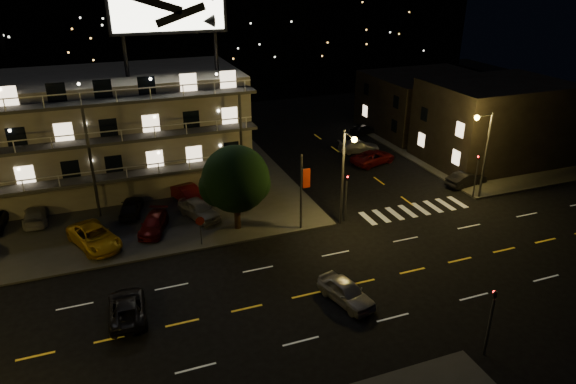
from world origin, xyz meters
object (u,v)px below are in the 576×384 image
object	(u,v)px
side_car_0	(466,179)
lot_car_4	(199,209)
road_car_east	(346,292)
lot_car_2	(94,237)
tree	(235,181)
lot_car_7	(36,215)
road_car_west	(127,308)

from	to	relation	value
side_car_0	lot_car_4	bearing A→B (deg)	76.80
side_car_0	road_car_east	world-z (taller)	road_car_east
lot_car_2	side_car_0	size ratio (longest dim) A/B	1.28
lot_car_4	side_car_0	distance (m)	25.49
tree	lot_car_7	bearing A→B (deg)	155.58
lot_car_4	tree	bearing A→B (deg)	-70.44
tree	lot_car_4	xyz separation A→B (m)	(-2.46, 2.92, -3.32)
lot_car_2	road_car_east	xyz separation A→B (m)	(14.58, -12.72, -0.17)
road_car_east	road_car_west	world-z (taller)	road_car_east
tree	side_car_0	distance (m)	23.23
tree	road_car_west	world-z (taller)	tree
tree	side_car_0	xyz separation A→B (m)	(22.95, 0.81, -3.54)
road_car_west	lot_car_2	bearing A→B (deg)	-77.82
lot_car_7	road_car_west	bearing A→B (deg)	111.08
lot_car_4	road_car_west	world-z (taller)	lot_car_4
lot_car_4	side_car_0	world-z (taller)	lot_car_4
tree	side_car_0	bearing A→B (deg)	2.03
road_car_east	lot_car_2	bearing A→B (deg)	124.81
tree	road_car_east	bearing A→B (deg)	-71.87
lot_car_7	road_car_east	bearing A→B (deg)	135.48
tree	side_car_0	size ratio (longest dim) A/B	1.63
lot_car_4	road_car_east	xyz separation A→B (m)	(6.29, -14.64, -0.20)
side_car_0	tree	bearing A→B (deg)	83.57
lot_car_4	lot_car_7	size ratio (longest dim) A/B	1.01
tree	road_car_east	xyz separation A→B (m)	(3.84, -11.72, -3.51)
lot_car_4	lot_car_7	distance (m)	13.27
road_car_east	lot_car_4	bearing A→B (deg)	99.19
lot_car_4	side_car_0	bearing A→B (deg)	-25.25
tree	road_car_west	xyz separation A→B (m)	(-9.20, -8.43, -3.60)
road_car_east	road_car_west	distance (m)	13.44
lot_car_7	road_car_east	distance (m)	26.55
tree	lot_car_7	xyz separation A→B (m)	(-15.12, 6.86, -3.44)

